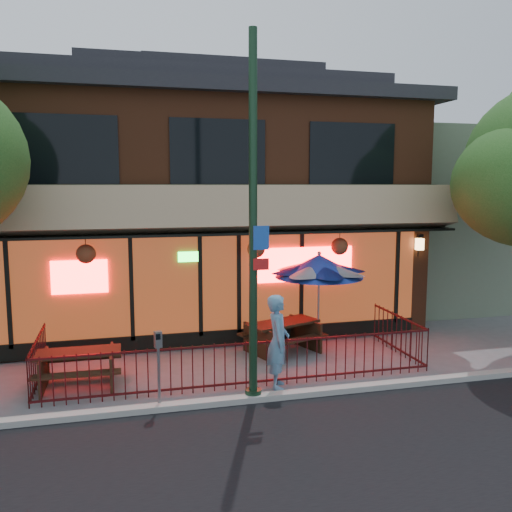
{
  "coord_description": "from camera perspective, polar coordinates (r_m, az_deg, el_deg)",
  "views": [
    {
      "loc": [
        -2.46,
        -10.28,
        4.19
      ],
      "look_at": [
        0.67,
        2.0,
        2.51
      ],
      "focal_mm": 38.0,
      "sensor_mm": 36.0,
      "label": 1
    }
  ],
  "objects": [
    {
      "name": "street_light",
      "position": [
        10.23,
        -0.3,
        1.7
      ],
      "size": [
        0.43,
        0.32,
        7.0
      ],
      "color": "#15311D",
      "rests_on": "ground"
    },
    {
      "name": "pedestrian",
      "position": [
        11.3,
        2.33,
        -8.97
      ],
      "size": [
        0.63,
        0.81,
        1.96
      ],
      "primitive_type": "imported",
      "rotation": [
        0.0,
        0.0,
        1.32
      ],
      "color": "#5C93B8",
      "rests_on": "ground"
    },
    {
      "name": "patio_umbrella",
      "position": [
        13.69,
        6.65,
        -1.05
      ],
      "size": [
        2.21,
        2.21,
        2.53
      ],
      "color": "gray",
      "rests_on": "ground"
    },
    {
      "name": "curb",
      "position": [
        10.9,
        -0.17,
        -14.73
      ],
      "size": [
        80.0,
        0.25,
        0.12
      ],
      "primitive_type": "cube",
      "color": "#999993",
      "rests_on": "ground"
    },
    {
      "name": "restaurant_building",
      "position": [
        17.56,
        -6.29,
        7.29
      ],
      "size": [
        12.96,
        9.49,
        8.05
      ],
      "color": "brown",
      "rests_on": "ground"
    },
    {
      "name": "picnic_table_left",
      "position": [
        12.1,
        -18.22,
        -10.65
      ],
      "size": [
        1.76,
        1.36,
        0.75
      ],
      "color": "#3A2415",
      "rests_on": "ground"
    },
    {
      "name": "patio_fence",
      "position": [
        11.62,
        -1.4,
        -10.3
      ],
      "size": [
        8.44,
        2.62,
        1.0
      ],
      "color": "#430E10",
      "rests_on": "ground"
    },
    {
      "name": "parking_meter_near",
      "position": [
        10.4,
        -10.23,
        -10.38
      ],
      "size": [
        0.15,
        0.14,
        1.49
      ],
      "color": "gray",
      "rests_on": "ground"
    },
    {
      "name": "ground",
      "position": [
        11.37,
        -0.8,
        -14.08
      ],
      "size": [
        80.0,
        80.0,
        0.0
      ],
      "primitive_type": "plane",
      "color": "gray",
      "rests_on": "ground"
    },
    {
      "name": "picnic_table_right",
      "position": [
        13.71,
        2.81,
        -8.01
      ],
      "size": [
        2.2,
        1.95,
        0.78
      ],
      "color": "#311E11",
      "rests_on": "ground"
    },
    {
      "name": "neighbor_building",
      "position": [
        21.35,
        18.25,
        3.97
      ],
      "size": [
        6.0,
        7.0,
        6.0
      ],
      "primitive_type": "cube",
      "color": "slate",
      "rests_on": "ground"
    }
  ]
}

